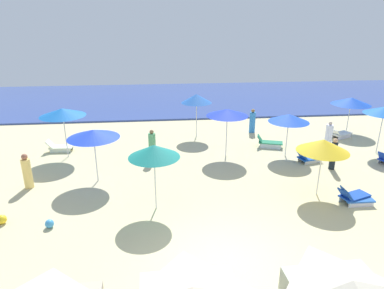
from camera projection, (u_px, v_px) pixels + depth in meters
The scene contains 24 objects.
ground_plane at pixel (225, 261), 10.46m from camera, with size 60.00×60.00×0.00m, color beige.
ocean at pixel (178, 98), 31.74m from camera, with size 60.00×14.39×0.12m, color #324993.
umbrella_0 at pixel (93, 134), 14.86m from camera, with size 2.28×2.28×2.46m.
umbrella_1 at pixel (227, 113), 17.70m from camera, with size 2.19×2.19×2.60m.
umbrella_2 at pixel (289, 118), 17.81m from camera, with size 2.13×2.13×2.33m.
lounge_chair_2_0 at pixel (269, 143), 19.69m from camera, with size 1.54×0.98×0.68m.
lounge_chair_2_1 at pixel (308, 158), 17.62m from camera, with size 1.40×0.95×0.66m.
umbrella_4 at pixel (154, 151), 12.57m from camera, with size 1.93×1.93×2.64m.
umbrella_5 at pixel (351, 101), 21.70m from camera, with size 2.43×2.43×2.29m.
lounge_chair_5_0 at pixel (340, 134), 21.25m from camera, with size 1.56×1.13×0.64m.
umbrella_6 at pixel (62, 112), 17.54m from camera, with size 2.34×2.34×2.67m.
lounge_chair_6_0 at pixel (59, 147), 19.09m from camera, with size 1.42×0.68×0.66m.
umbrella_7 at pixel (323, 146), 13.71m from camera, with size 2.09×2.09×2.45m.
lounge_chair_7_0 at pixel (353, 196), 13.70m from camera, with size 1.48×1.01×0.70m.
lounge_chair_7_1 at pixel (355, 198), 13.63m from camera, with size 1.25×0.67×0.70m.
umbrella_8 at pixel (196, 99), 20.71m from camera, with size 1.87×1.87×2.71m.
umbrella_9 at pixel (384, 110), 18.12m from camera, with size 2.09×2.09×2.61m.
beachgoer_1 at pixel (329, 135), 19.61m from camera, with size 0.46×0.46×1.51m.
beachgoer_2 at pixel (252, 122), 22.15m from camera, with size 0.44×0.44×1.56m.
beachgoer_3 at pixel (152, 146), 17.66m from camera, with size 0.52×0.52×1.68m.
beachgoer_4 at pixel (27, 172), 14.80m from camera, with size 0.53×0.53×1.58m.
beachgoer_6 at pixel (333, 154), 16.64m from camera, with size 0.34×0.34×1.59m.
beach_ball_0 at pixel (49, 224), 12.09m from camera, with size 0.31×0.31×0.31m, color #3B90D0.
beach_ball_2 at pixel (2, 219), 12.32m from camera, with size 0.34×0.34×0.34m, color yellow.
Camera 1 is at (-1.88, -8.44, 6.96)m, focal length 31.98 mm.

